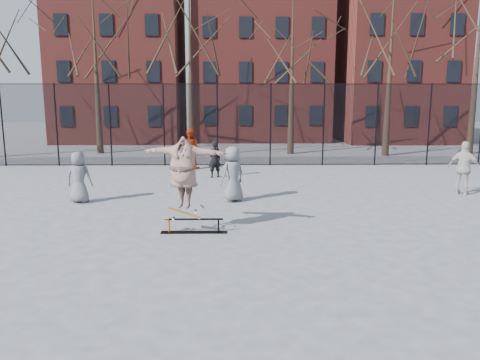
{
  "coord_description": "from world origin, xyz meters",
  "views": [
    {
      "loc": [
        -0.63,
        -9.89,
        3.46
      ],
      "look_at": [
        -0.46,
        1.5,
        1.37
      ],
      "focal_mm": 35.0,
      "sensor_mm": 36.0,
      "label": 1
    }
  ],
  "objects_px": {
    "skate_rail": "(194,227)",
    "bystander_red": "(190,149)",
    "bystander_extra": "(233,174)",
    "skateboard": "(185,216)",
    "skater": "(184,179)",
    "bystander_white": "(464,168)",
    "bystander_black": "(214,159)",
    "bystander_grey": "(79,177)"
  },
  "relations": [
    {
      "from": "bystander_red",
      "to": "bystander_extra",
      "type": "relative_size",
      "value": 1.04
    },
    {
      "from": "bystander_black",
      "to": "bystander_red",
      "type": "bearing_deg",
      "value": -84.85
    },
    {
      "from": "skater",
      "to": "bystander_grey",
      "type": "xyz_separation_m",
      "value": [
        -3.74,
        3.42,
        -0.54
      ]
    },
    {
      "from": "bystander_black",
      "to": "bystander_red",
      "type": "height_order",
      "value": "bystander_red"
    },
    {
      "from": "bystander_black",
      "to": "bystander_extra",
      "type": "height_order",
      "value": "bystander_extra"
    },
    {
      "from": "skateboard",
      "to": "skater",
      "type": "distance_m",
      "value": 0.95
    },
    {
      "from": "bystander_white",
      "to": "skate_rail",
      "type": "bearing_deg",
      "value": 64.22
    },
    {
      "from": "bystander_red",
      "to": "bystander_grey",
      "type": "bearing_deg",
      "value": 71.04
    },
    {
      "from": "skate_rail",
      "to": "bystander_white",
      "type": "height_order",
      "value": "bystander_white"
    },
    {
      "from": "skater",
      "to": "skate_rail",
      "type": "bearing_deg",
      "value": 14.17
    },
    {
      "from": "skate_rail",
      "to": "bystander_red",
      "type": "xyz_separation_m",
      "value": [
        -1.03,
        10.42,
        0.8
      ]
    },
    {
      "from": "skate_rail",
      "to": "bystander_black",
      "type": "relative_size",
      "value": 1.09
    },
    {
      "from": "skateboard",
      "to": "skate_rail",
      "type": "bearing_deg",
      "value": 0.0
    },
    {
      "from": "bystander_red",
      "to": "skate_rail",
      "type": "bearing_deg",
      "value": 99.46
    },
    {
      "from": "skate_rail",
      "to": "bystander_white",
      "type": "distance_m",
      "value": 10.12
    },
    {
      "from": "skater",
      "to": "bystander_white",
      "type": "xyz_separation_m",
      "value": [
        9.28,
        4.47,
        -0.44
      ]
    },
    {
      "from": "skater",
      "to": "bystander_extra",
      "type": "height_order",
      "value": "skater"
    },
    {
      "from": "bystander_red",
      "to": "bystander_extra",
      "type": "height_order",
      "value": "bystander_red"
    },
    {
      "from": "bystander_grey",
      "to": "bystander_extra",
      "type": "relative_size",
      "value": 0.92
    },
    {
      "from": "bystander_grey",
      "to": "bystander_extra",
      "type": "height_order",
      "value": "bystander_extra"
    },
    {
      "from": "bystander_grey",
      "to": "bystander_extra",
      "type": "xyz_separation_m",
      "value": [
        4.96,
        0.11,
        0.07
      ]
    },
    {
      "from": "skateboard",
      "to": "bystander_grey",
      "type": "xyz_separation_m",
      "value": [
        -3.74,
        3.42,
        0.41
      ]
    },
    {
      "from": "skateboard",
      "to": "bystander_grey",
      "type": "bearing_deg",
      "value": 137.57
    },
    {
      "from": "bystander_black",
      "to": "bystander_white",
      "type": "relative_size",
      "value": 0.83
    },
    {
      "from": "bystander_black",
      "to": "bystander_extra",
      "type": "relative_size",
      "value": 0.85
    },
    {
      "from": "bystander_red",
      "to": "skateboard",
      "type": "bearing_deg",
      "value": 98.2
    },
    {
      "from": "bystander_grey",
      "to": "bystander_white",
      "type": "xyz_separation_m",
      "value": [
        13.01,
        1.05,
        0.1
      ]
    },
    {
      "from": "bystander_black",
      "to": "bystander_extra",
      "type": "bearing_deg",
      "value": 77.06
    },
    {
      "from": "skater",
      "to": "bystander_grey",
      "type": "relative_size",
      "value": 1.32
    },
    {
      "from": "skater",
      "to": "skateboard",
      "type": "bearing_deg",
      "value": 0.0
    },
    {
      "from": "bystander_grey",
      "to": "bystander_red",
      "type": "height_order",
      "value": "bystander_red"
    },
    {
      "from": "skater",
      "to": "bystander_red",
      "type": "distance_m",
      "value": 10.46
    },
    {
      "from": "bystander_extra",
      "to": "bystander_white",
      "type": "bearing_deg",
      "value": 147.61
    },
    {
      "from": "skateboard",
      "to": "skater",
      "type": "bearing_deg",
      "value": 0.0
    },
    {
      "from": "bystander_red",
      "to": "bystander_white",
      "type": "distance_m",
      "value": 11.7
    },
    {
      "from": "bystander_red",
      "to": "bystander_white",
      "type": "bearing_deg",
      "value": 153.25
    },
    {
      "from": "bystander_white",
      "to": "bystander_black",
      "type": "bearing_deg",
      "value": 15.85
    },
    {
      "from": "skate_rail",
      "to": "skateboard",
      "type": "height_order",
      "value": "skateboard"
    },
    {
      "from": "skate_rail",
      "to": "bystander_extra",
      "type": "relative_size",
      "value": 0.93
    },
    {
      "from": "skate_rail",
      "to": "bystander_grey",
      "type": "height_order",
      "value": "bystander_grey"
    },
    {
      "from": "skater",
      "to": "bystander_black",
      "type": "height_order",
      "value": "skater"
    },
    {
      "from": "bystander_extra",
      "to": "skater",
      "type": "bearing_deg",
      "value": 31.85
    }
  ]
}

